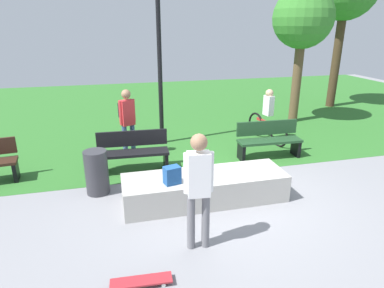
# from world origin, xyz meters

# --- Properties ---
(ground_plane) EXTENTS (28.00, 28.00, 0.00)m
(ground_plane) POSITION_xyz_m (0.00, 0.00, 0.00)
(ground_plane) COLOR gray
(grass_lawn) EXTENTS (26.60, 12.89, 0.01)m
(grass_lawn) POSITION_xyz_m (0.00, 7.55, 0.00)
(grass_lawn) COLOR #2D6B28
(grass_lawn) RESTS_ON ground_plane
(concrete_ledge) EXTENTS (3.08, 0.94, 0.52)m
(concrete_ledge) POSITION_xyz_m (-0.57, 0.01, 0.26)
(concrete_ledge) COLOR #A8A59E
(concrete_ledge) RESTS_ON ground_plane
(backpack_on_ledge) EXTENTS (0.32, 0.26, 0.32)m
(backpack_on_ledge) POSITION_xyz_m (-1.23, -0.18, 0.68)
(backpack_on_ledge) COLOR #1E4C8C
(backpack_on_ledge) RESTS_ON concrete_ledge
(skater_performing_trick) EXTENTS (0.43, 0.24, 1.80)m
(skater_performing_trick) POSITION_xyz_m (-1.06, -1.34, 1.07)
(skater_performing_trick) COLOR slate
(skater_performing_trick) RESTS_ON ground_plane
(skateboard_by_ledge) EXTENTS (0.81, 0.25, 0.08)m
(skateboard_by_ledge) POSITION_xyz_m (-1.98, -1.94, 0.06)
(skateboard_by_ledge) COLOR #A5262D
(skateboard_by_ledge) RESTS_ON ground_plane
(park_bench_near_path) EXTENTS (1.62, 0.54, 0.91)m
(park_bench_near_path) POSITION_xyz_m (-1.77, 1.75, 0.48)
(park_bench_near_path) COLOR black
(park_bench_near_path) RESTS_ON ground_plane
(park_bench_far_right) EXTENTS (1.61, 0.52, 0.91)m
(park_bench_far_right) POSITION_xyz_m (1.61, 1.77, 0.48)
(park_bench_far_right) COLOR #1E4223
(park_bench_far_right) RESTS_ON ground_plane
(tree_young_birch) EXTENTS (1.92, 1.92, 4.35)m
(tree_young_birch) POSITION_xyz_m (3.96, 4.62, 3.32)
(tree_young_birch) COLOR brown
(tree_young_birch) RESTS_ON grass_lawn
(lamp_post) EXTENTS (0.28, 0.28, 4.26)m
(lamp_post) POSITION_xyz_m (-0.83, 3.49, 2.59)
(lamp_post) COLOR black
(lamp_post) RESTS_ON ground_plane
(trash_bin) EXTENTS (0.46, 0.46, 0.89)m
(trash_bin) POSITION_xyz_m (-2.55, 0.82, 0.45)
(trash_bin) COLOR #333338
(trash_bin) RESTS_ON ground_plane
(pedestrian_with_backpack) EXTENTS (0.42, 0.43, 1.72)m
(pedestrian_with_backpack) POSITION_xyz_m (-1.81, 2.68, 1.03)
(pedestrian_with_backpack) COLOR #3F5184
(pedestrian_with_backpack) RESTS_ON ground_plane
(cyclist_on_bicycle) EXTENTS (0.39, 1.80, 1.52)m
(cyclist_on_bicycle) POSITION_xyz_m (2.15, 2.98, 0.63)
(cyclist_on_bicycle) COLOR black
(cyclist_on_bicycle) RESTS_ON ground_plane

